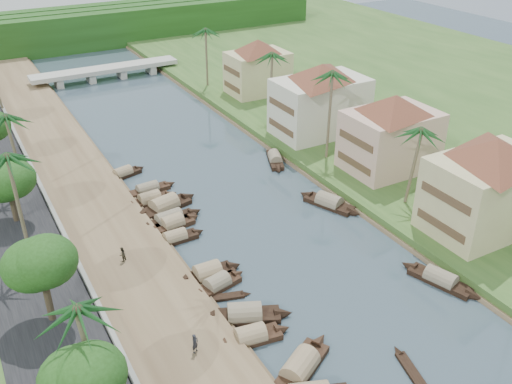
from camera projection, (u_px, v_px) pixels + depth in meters
ground at (321, 279)px, 54.94m from camera, size 220.00×220.00×0.00m
left_bank at (99, 223)px, 63.19m from camera, size 10.00×180.00×0.80m
right_bank at (352, 156)px, 78.09m from camera, size 16.00×180.00×1.20m
road at (18, 241)px, 59.41m from camera, size 8.00×180.00×1.40m
retaining_wall at (59, 225)px, 60.94m from camera, size 0.40×180.00×1.10m
treeline at (69, 29)px, 129.53m from camera, size 120.00×14.00×8.00m
bridge at (106, 71)px, 109.20m from camera, size 28.00×4.00×2.40m
building_near at (488, 184)px, 58.48m from camera, size 14.85×14.85×10.20m
building_mid at (391, 132)px, 71.27m from camera, size 14.11×14.11×9.70m
building_far at (320, 98)px, 81.43m from camera, size 15.59×15.59×10.20m
building_distant at (258, 66)px, 97.40m from camera, size 12.62×12.62×9.20m
sampan_2 at (300, 368)px, 44.32m from camera, size 8.91×6.16×2.40m
sampan_3 at (245, 315)px, 49.78m from camera, size 8.65×5.21×2.32m
sampan_4 at (251, 337)px, 47.37m from camera, size 7.48×2.62×2.10m
sampan_5 at (208, 274)px, 54.98m from camera, size 7.30×2.12×2.32m
sampan_6 at (217, 285)px, 53.53m from camera, size 6.78×3.01×2.01m
sampan_7 at (175, 238)px, 60.49m from camera, size 6.87×1.67×1.87m
sampan_8 at (172, 224)px, 62.93m from camera, size 7.01×2.44×2.14m
sampan_9 at (169, 220)px, 63.75m from camera, size 8.53×2.45×2.14m
sampan_10 at (150, 200)px, 67.71m from camera, size 7.37×2.09×2.03m
sampan_11 at (164, 206)px, 66.34m from camera, size 9.26×4.10×2.55m
sampan_12 at (148, 190)px, 69.94m from camera, size 7.71×1.97×1.86m
sampan_13 at (123, 174)px, 73.74m from camera, size 6.69×2.94×1.85m
sampan_14 at (440, 280)px, 54.18m from camera, size 4.10×8.67×2.10m
sampan_15 at (329, 203)px, 67.07m from camera, size 4.84×8.56×2.28m
sampan_16 at (275, 159)px, 77.60m from camera, size 4.42×8.02×2.00m
canoe_0 at (414, 375)px, 44.19m from camera, size 2.41×6.47×0.85m
canoe_1 at (223, 297)px, 52.36m from camera, size 5.32×2.32×0.86m
canoe_2 at (139, 196)px, 69.16m from camera, size 5.19×1.41×0.75m
palm_1 at (417, 132)px, 61.60m from camera, size 3.20×3.20×10.37m
palm_2 at (332, 75)px, 70.96m from camera, size 3.20×3.20×13.11m
palm_3 at (271, 56)px, 84.87m from camera, size 3.20×3.20×11.42m
palm_4 at (84, 309)px, 34.95m from camera, size 3.20×3.20×11.06m
palm_5 at (8, 159)px, 49.65m from camera, size 3.20×3.20×12.91m
palm_6 at (9, 118)px, 63.23m from camera, size 3.20×3.20×11.01m
palm_7 at (205, 31)px, 98.41m from camera, size 3.20×3.20×11.53m
tree_1 at (83, 377)px, 35.32m from camera, size 4.63×4.63×7.33m
tree_2 at (40, 264)px, 45.21m from camera, size 5.05×5.05×7.82m
tree_3 at (7, 181)px, 59.53m from camera, size 5.03×5.03×6.89m
tree_6 at (346, 94)px, 84.14m from camera, size 4.54×4.54×6.85m
person_near at (195, 343)px, 44.97m from camera, size 0.76×0.68×1.74m
person_far at (122, 254)px, 55.84m from camera, size 0.96×0.92×1.56m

